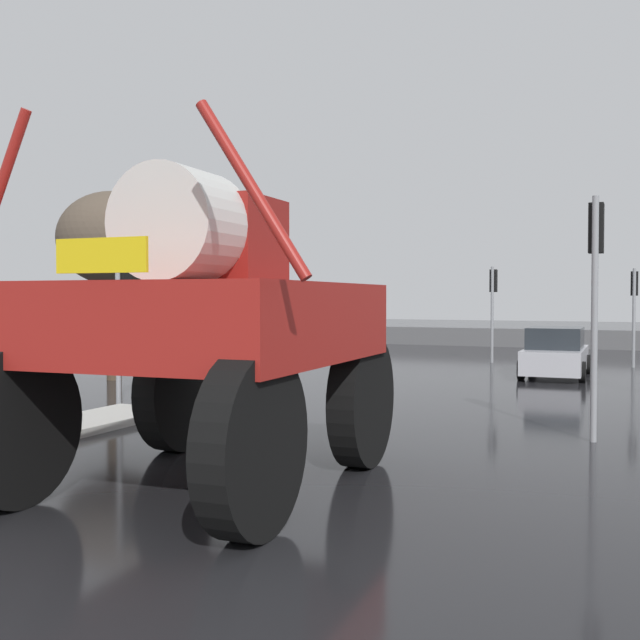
% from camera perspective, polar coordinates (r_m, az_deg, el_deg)
% --- Properties ---
extents(ground_plane, '(120.00, 120.00, 0.00)m').
position_cam_1_polar(ground_plane, '(20.72, 9.37, -5.01)').
color(ground_plane, black).
extents(oversize_sprayer, '(4.33, 5.48, 4.52)m').
position_cam_1_polar(oversize_sprayer, '(9.73, -8.69, -0.59)').
color(oversize_sprayer, black).
rests_on(oversize_sprayer, ground).
extents(sedan_ahead, '(1.94, 4.13, 1.52)m').
position_cam_1_polar(sedan_ahead, '(23.99, 17.47, -2.44)').
color(sedan_ahead, '#B7B7BF').
rests_on(sedan_ahead, ground).
extents(traffic_signal_near_left, '(0.24, 0.54, 3.23)m').
position_cam_1_polar(traffic_signal_near_left, '(17.16, -14.76, 1.41)').
color(traffic_signal_near_left, gray).
rests_on(traffic_signal_near_left, ground).
extents(traffic_signal_near_right, '(0.24, 0.54, 4.11)m').
position_cam_1_polar(traffic_signal_near_right, '(13.48, 20.22, 4.07)').
color(traffic_signal_near_right, gray).
rests_on(traffic_signal_near_right, ground).
extents(traffic_signal_far_left, '(0.24, 0.55, 3.43)m').
position_cam_1_polar(traffic_signal_far_left, '(28.19, 22.78, 1.74)').
color(traffic_signal_far_left, gray).
rests_on(traffic_signal_far_left, ground).
extents(traffic_signal_far_right, '(0.24, 0.55, 3.56)m').
position_cam_1_polar(traffic_signal_far_right, '(28.67, 13.03, 2.03)').
color(traffic_signal_far_right, gray).
rests_on(traffic_signal_far_right, ground).
extents(bare_tree_left, '(3.21, 3.21, 5.52)m').
position_cam_1_polar(bare_tree_left, '(22.87, -15.46, 5.88)').
color(bare_tree_left, '#473828').
rests_on(bare_tree_left, ground).
extents(roadside_barrier, '(31.53, 0.24, 0.90)m').
position_cam_1_polar(roadside_barrier, '(37.58, 15.85, -1.35)').
color(roadside_barrier, '#59595B').
rests_on(roadside_barrier, ground).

